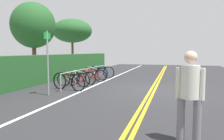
# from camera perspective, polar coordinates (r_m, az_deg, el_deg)

# --- Properties ---
(ground_plane) EXTENTS (34.94, 11.69, 0.05)m
(ground_plane) POSITION_cam_1_polar(r_m,az_deg,el_deg) (9.41, 10.87, -5.29)
(ground_plane) COLOR #2B2B2D
(centre_line_yellow_inner) EXTENTS (31.45, 0.10, 0.00)m
(centre_line_yellow_inner) POSITION_cam_1_polar(r_m,az_deg,el_deg) (9.40, 11.36, -5.14)
(centre_line_yellow_inner) COLOR gold
(centre_line_yellow_inner) RESTS_ON ground_plane
(centre_line_yellow_outer) EXTENTS (31.45, 0.10, 0.00)m
(centre_line_yellow_outer) POSITION_cam_1_polar(r_m,az_deg,el_deg) (9.41, 10.39, -5.11)
(centre_line_yellow_outer) COLOR gold
(centre_line_yellow_outer) RESTS_ON ground_plane
(bike_lane_stripe_white) EXTENTS (31.45, 0.12, 0.00)m
(bike_lane_stripe_white) POSITION_cam_1_polar(r_m,az_deg,el_deg) (10.04, -5.27, -4.41)
(bike_lane_stripe_white) COLOR white
(bike_lane_stripe_white) RESTS_ON ground_plane
(bike_rack) EXTENTS (5.54, 0.05, 0.75)m
(bike_rack) POSITION_cam_1_polar(r_m,az_deg,el_deg) (11.34, -6.71, -0.50)
(bike_rack) COLOR #9EA0A5
(bike_rack) RESTS_ON ground_plane
(bicycle_0) EXTENTS (0.59, 1.74, 0.77)m
(bicycle_0) POSITION_cam_1_polar(r_m,az_deg,el_deg) (9.27, -11.51, -3.04)
(bicycle_0) COLOR black
(bicycle_0) RESTS_ON ground_plane
(bicycle_1) EXTENTS (0.46, 1.69, 0.70)m
(bicycle_1) POSITION_cam_1_polar(r_m,az_deg,el_deg) (10.21, -10.25, -2.47)
(bicycle_1) COLOR black
(bicycle_1) RESTS_ON ground_plane
(bicycle_2) EXTENTS (0.62, 1.65, 0.69)m
(bicycle_2) POSITION_cam_1_polar(r_m,az_deg,el_deg) (11.00, -7.87, -1.94)
(bicycle_2) COLOR black
(bicycle_2) RESTS_ON ground_plane
(bicycle_3) EXTENTS (0.55, 1.72, 0.69)m
(bicycle_3) POSITION_cam_1_polar(r_m,az_deg,el_deg) (11.73, -5.66, -1.48)
(bicycle_3) COLOR black
(bicycle_3) RESTS_ON ground_plane
(bicycle_4) EXTENTS (0.49, 1.68, 0.75)m
(bicycle_4) POSITION_cam_1_polar(r_m,az_deg,el_deg) (12.58, -4.55, -0.89)
(bicycle_4) COLOR black
(bicycle_4) RESTS_ON ground_plane
(bicycle_5) EXTENTS (0.46, 1.76, 0.76)m
(bicycle_5) POSITION_cam_1_polar(r_m,az_deg,el_deg) (13.37, -2.96, -0.51)
(bicycle_5) COLOR black
(bicycle_5) RESTS_ON ground_plane
(pedestrian) EXTENTS (0.32, 0.49, 1.65)m
(pedestrian) POSITION_cam_1_polar(r_m,az_deg,el_deg) (3.99, 20.01, -5.30)
(pedestrian) COLOR slate
(pedestrian) RESTS_ON ground_plane
(sign_post_near) EXTENTS (0.36, 0.06, 2.38)m
(sign_post_near) POSITION_cam_1_polar(r_m,az_deg,el_deg) (8.23, -16.78, 3.30)
(sign_post_near) COLOR gray
(sign_post_near) RESTS_ON ground_plane
(hedge_backdrop) EXTENTS (14.49, 0.88, 1.45)m
(hedge_backdrop) POSITION_cam_1_polar(r_m,az_deg,el_deg) (13.69, -13.24, 1.03)
(hedge_backdrop) COLOR #235626
(hedge_backdrop) RESTS_ON ground_plane
(tree_mid) EXTENTS (2.59, 2.59, 4.54)m
(tree_mid) POSITION_cam_1_polar(r_m,az_deg,el_deg) (13.82, -20.23, 11.08)
(tree_mid) COLOR brown
(tree_mid) RESTS_ON ground_plane
(tree_far_right) EXTENTS (3.58, 3.58, 4.55)m
(tree_far_right) POSITION_cam_1_polar(r_m,az_deg,el_deg) (20.01, -10.56, 10.20)
(tree_far_right) COLOR brown
(tree_far_right) RESTS_ON ground_plane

